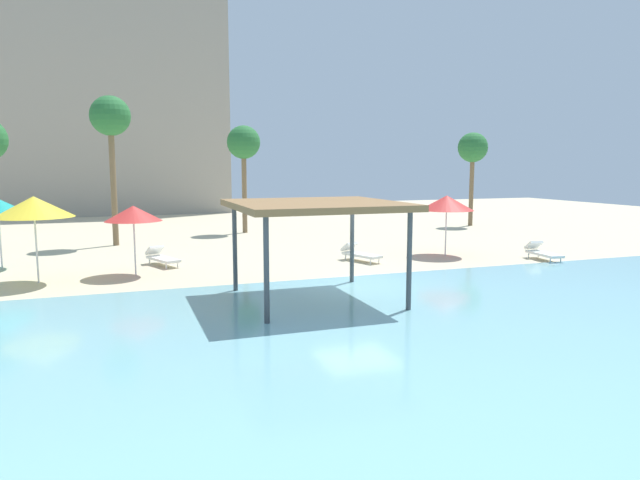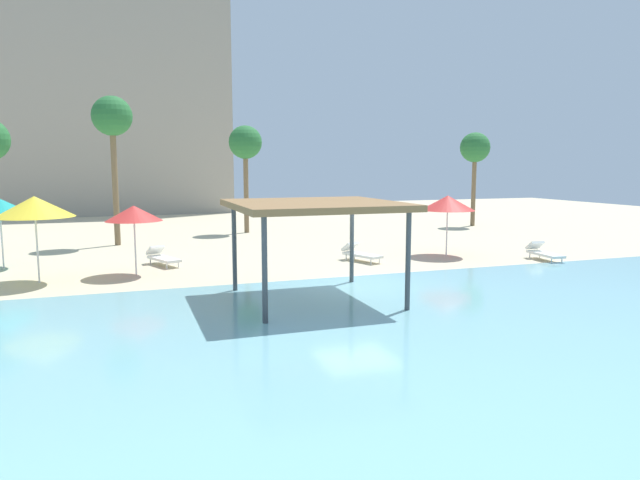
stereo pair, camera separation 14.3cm
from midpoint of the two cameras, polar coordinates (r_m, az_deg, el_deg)
The scene contains 13 objects.
ground_plane at distance 18.38m, azimuth 3.96°, elevation -4.72°, with size 80.00×80.00×0.00m, color beige.
lagoon_water at distance 13.86m, azimuth 12.65°, elevation -8.88°, with size 44.00×13.50×0.04m, color #7AB7C1.
shade_pavilion at distance 16.08m, azimuth -0.27°, elevation 3.28°, with size 4.61×4.61×2.86m.
beach_umbrella_red_1 at distance 25.05m, azimuth 12.88°, elevation 3.65°, with size 2.33×2.33×2.61m.
beach_umbrella_yellow_2 at distance 20.78m, azimuth -26.60°, elevation 3.02°, with size 2.50×2.50×2.89m.
beach_umbrella_red_3 at distance 21.05m, azimuth -18.04°, elevation 2.56°, with size 1.98×1.98×2.48m.
lounge_chair_0 at distance 25.19m, azimuth 21.67°, elevation -1.14°, with size 0.77×1.94×0.74m.
lounge_chair_1 at distance 23.05m, azimuth -15.44°, elevation -1.64°, with size 1.26×1.98×0.74m.
lounge_chair_2 at distance 23.23m, azimuth 4.18°, elevation -1.32°, with size 1.24×1.99×0.74m.
palm_tree_1 at distance 38.01m, azimuth 15.43°, elevation 8.76°, with size 1.90×1.90×5.99m.
palm_tree_2 at distance 33.12m, azimuth -7.39°, elevation 9.48°, with size 1.90×1.90×6.16m.
palm_tree_3 at distance 29.39m, azimuth -20.05°, elevation 11.25°, with size 1.90×1.90×7.19m.
hotel_block_0 at distance 50.80m, azimuth -20.10°, elevation 12.81°, with size 18.35×8.21×17.96m, color #9E9384.
Camera 2 is at (-7.04, -16.52, 3.88)m, focal length 31.82 mm.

